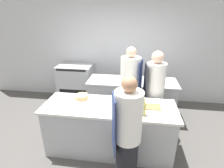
{
  "coord_description": "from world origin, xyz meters",
  "views": [
    {
      "loc": [
        0.4,
        -2.53,
        2.35
      ],
      "look_at": [
        0.0,
        0.35,
        1.14
      ],
      "focal_mm": 28.0,
      "sensor_mm": 36.0,
      "label": 1
    }
  ],
  "objects_px": {
    "oven_range": "(76,83)",
    "chef_at_prep_near": "(127,135)",
    "bottle_olive_oil": "(140,95)",
    "chef_at_stove": "(130,90)",
    "bowl_mixing_large": "(93,100)",
    "bottle_vinegar": "(128,104)",
    "bowl_ceramic_blue": "(82,97)",
    "chef_at_pass_far": "(154,94)",
    "bottle_wine": "(143,108)",
    "bowl_prep_small": "(132,99)"
  },
  "relations": [
    {
      "from": "chef_at_stove",
      "to": "bowl_ceramic_blue",
      "type": "relative_size",
      "value": 7.22
    },
    {
      "from": "oven_range",
      "to": "bowl_ceramic_blue",
      "type": "relative_size",
      "value": 4.26
    },
    {
      "from": "bowl_prep_small",
      "to": "chef_at_pass_far",
      "type": "bearing_deg",
      "value": 44.07
    },
    {
      "from": "chef_at_stove",
      "to": "oven_range",
      "type": "bearing_deg",
      "value": -112.99
    },
    {
      "from": "bowl_prep_small",
      "to": "chef_at_stove",
      "type": "bearing_deg",
      "value": 96.82
    },
    {
      "from": "oven_range",
      "to": "chef_at_pass_far",
      "type": "relative_size",
      "value": 0.6
    },
    {
      "from": "oven_range",
      "to": "bowl_mixing_large",
      "type": "bearing_deg",
      "value": -61.72
    },
    {
      "from": "chef_at_stove",
      "to": "bowl_mixing_large",
      "type": "xyz_separation_m",
      "value": [
        -0.61,
        -0.64,
        0.05
      ]
    },
    {
      "from": "bottle_olive_oil",
      "to": "bowl_ceramic_blue",
      "type": "distance_m",
      "value": 1.05
    },
    {
      "from": "chef_at_stove",
      "to": "bottle_wine",
      "type": "height_order",
      "value": "chef_at_stove"
    },
    {
      "from": "bottle_wine",
      "to": "bowl_prep_small",
      "type": "bearing_deg",
      "value": 112.18
    },
    {
      "from": "bottle_vinegar",
      "to": "bowl_mixing_large",
      "type": "relative_size",
      "value": 1.43
    },
    {
      "from": "chef_at_prep_near",
      "to": "oven_range",
      "type": "bearing_deg",
      "value": 19.73
    },
    {
      "from": "chef_at_prep_near",
      "to": "bottle_olive_oil",
      "type": "xyz_separation_m",
      "value": [
        0.17,
        0.92,
        0.15
      ]
    },
    {
      "from": "chef_at_prep_near",
      "to": "bowl_mixing_large",
      "type": "distance_m",
      "value": 0.96
    },
    {
      "from": "bottle_olive_oil",
      "to": "bottle_vinegar",
      "type": "xyz_separation_m",
      "value": [
        -0.19,
        -0.36,
        0.02
      ]
    },
    {
      "from": "oven_range",
      "to": "bowl_mixing_large",
      "type": "relative_size",
      "value": 5.72
    },
    {
      "from": "chef_at_pass_far",
      "to": "bottle_olive_oil",
      "type": "xyz_separation_m",
      "value": [
        -0.27,
        -0.34,
        0.12
      ]
    },
    {
      "from": "bottle_vinegar",
      "to": "bowl_ceramic_blue",
      "type": "distance_m",
      "value": 0.89
    },
    {
      "from": "bowl_mixing_large",
      "to": "bottle_vinegar",
      "type": "bearing_deg",
      "value": -14.18
    },
    {
      "from": "oven_range",
      "to": "bowl_ceramic_blue",
      "type": "distance_m",
      "value": 1.75
    },
    {
      "from": "bowl_prep_small",
      "to": "chef_at_prep_near",
      "type": "bearing_deg",
      "value": -92.24
    },
    {
      "from": "chef_at_prep_near",
      "to": "chef_at_pass_far",
      "type": "height_order",
      "value": "chef_at_pass_far"
    },
    {
      "from": "bottle_vinegar",
      "to": "bowl_prep_small",
      "type": "height_order",
      "value": "bottle_vinegar"
    },
    {
      "from": "chef_at_stove",
      "to": "bowl_prep_small",
      "type": "distance_m",
      "value": 0.5
    },
    {
      "from": "bottle_wine",
      "to": "oven_range",
      "type": "bearing_deg",
      "value": 131.66
    },
    {
      "from": "chef_at_stove",
      "to": "chef_at_pass_far",
      "type": "relative_size",
      "value": 1.03
    },
    {
      "from": "bottle_olive_oil",
      "to": "bowl_mixing_large",
      "type": "relative_size",
      "value": 1.16
    },
    {
      "from": "bowl_mixing_large",
      "to": "bowl_prep_small",
      "type": "relative_size",
      "value": 1.02
    },
    {
      "from": "oven_range",
      "to": "chef_at_stove",
      "type": "distance_m",
      "value": 1.86
    },
    {
      "from": "chef_at_stove",
      "to": "bowl_mixing_large",
      "type": "distance_m",
      "value": 0.88
    },
    {
      "from": "bottle_olive_oil",
      "to": "bowl_prep_small",
      "type": "relative_size",
      "value": 1.19
    },
    {
      "from": "bowl_mixing_large",
      "to": "bowl_prep_small",
      "type": "bearing_deg",
      "value": 11.69
    },
    {
      "from": "oven_range",
      "to": "bottle_olive_oil",
      "type": "distance_m",
      "value": 2.3
    },
    {
      "from": "chef_at_prep_near",
      "to": "bowl_ceramic_blue",
      "type": "distance_m",
      "value": 1.2
    },
    {
      "from": "oven_range",
      "to": "chef_at_pass_far",
      "type": "distance_m",
      "value": 2.31
    },
    {
      "from": "oven_range",
      "to": "bottle_wine",
      "type": "height_order",
      "value": "bottle_wine"
    },
    {
      "from": "chef_at_prep_near",
      "to": "bottle_vinegar",
      "type": "bearing_deg",
      "value": -11.15
    },
    {
      "from": "oven_range",
      "to": "bottle_olive_oil",
      "type": "relative_size",
      "value": 4.91
    },
    {
      "from": "bottle_wine",
      "to": "bottle_vinegar",
      "type": "bearing_deg",
      "value": 149.87
    },
    {
      "from": "oven_range",
      "to": "chef_at_prep_near",
      "type": "distance_m",
      "value": 2.86
    },
    {
      "from": "bottle_vinegar",
      "to": "bottle_wine",
      "type": "distance_m",
      "value": 0.26
    },
    {
      "from": "chef_at_prep_near",
      "to": "bowl_prep_small",
      "type": "relative_size",
      "value": 9.35
    },
    {
      "from": "chef_at_prep_near",
      "to": "bottle_olive_oil",
      "type": "relative_size",
      "value": 7.88
    },
    {
      "from": "bowl_mixing_large",
      "to": "bowl_ceramic_blue",
      "type": "xyz_separation_m",
      "value": [
        -0.23,
        0.11,
        0.0
      ]
    },
    {
      "from": "bowl_prep_small",
      "to": "bottle_vinegar",
      "type": "bearing_deg",
      "value": -99.93
    },
    {
      "from": "chef_at_stove",
      "to": "bottle_olive_oil",
      "type": "distance_m",
      "value": 0.49
    },
    {
      "from": "chef_at_stove",
      "to": "chef_at_pass_far",
      "type": "xyz_separation_m",
      "value": [
        0.47,
        -0.1,
        -0.02
      ]
    },
    {
      "from": "chef_at_prep_near",
      "to": "bowl_ceramic_blue",
      "type": "height_order",
      "value": "chef_at_prep_near"
    },
    {
      "from": "oven_range",
      "to": "bowl_mixing_large",
      "type": "distance_m",
      "value": 1.94
    }
  ]
}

